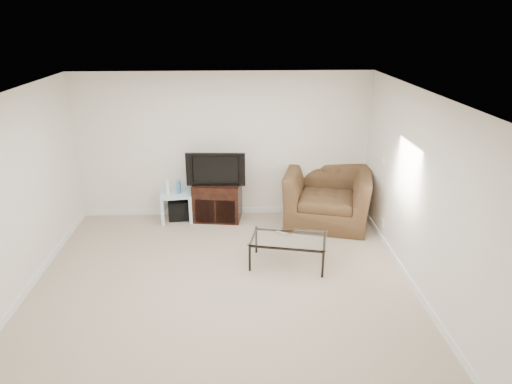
{
  "coord_description": "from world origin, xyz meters",
  "views": [
    {
      "loc": [
        0.21,
        -5.06,
        3.34
      ],
      "look_at": [
        0.5,
        1.2,
        0.9
      ],
      "focal_mm": 32.0,
      "sensor_mm": 36.0,
      "label": 1
    }
  ],
  "objects_px": {
    "tv_stand": "(218,201)",
    "side_table": "(176,206)",
    "subwoofer": "(178,209)",
    "coffee_table": "(288,251)",
    "television": "(216,168)",
    "recliner": "(328,188)"
  },
  "relations": [
    {
      "from": "television",
      "to": "recliner",
      "type": "bearing_deg",
      "value": -2.81
    },
    {
      "from": "television",
      "to": "side_table",
      "type": "height_order",
      "value": "television"
    },
    {
      "from": "recliner",
      "to": "coffee_table",
      "type": "relative_size",
      "value": 1.3
    },
    {
      "from": "subwoofer",
      "to": "recliner",
      "type": "distance_m",
      "value": 2.61
    },
    {
      "from": "tv_stand",
      "to": "television",
      "type": "distance_m",
      "value": 0.62
    },
    {
      "from": "recliner",
      "to": "coffee_table",
      "type": "bearing_deg",
      "value": -105.37
    },
    {
      "from": "tv_stand",
      "to": "side_table",
      "type": "distance_m",
      "value": 0.72
    },
    {
      "from": "tv_stand",
      "to": "television",
      "type": "xyz_separation_m",
      "value": [
        -0.0,
        -0.03,
        0.61
      ]
    },
    {
      "from": "side_table",
      "to": "subwoofer",
      "type": "xyz_separation_m",
      "value": [
        0.03,
        0.02,
        -0.07
      ]
    },
    {
      "from": "coffee_table",
      "to": "recliner",
      "type": "bearing_deg",
      "value": 59.86
    },
    {
      "from": "side_table",
      "to": "coffee_table",
      "type": "relative_size",
      "value": 0.48
    },
    {
      "from": "subwoofer",
      "to": "recliner",
      "type": "bearing_deg",
      "value": -5.69
    },
    {
      "from": "side_table",
      "to": "coffee_table",
      "type": "bearing_deg",
      "value": -43.02
    },
    {
      "from": "tv_stand",
      "to": "subwoofer",
      "type": "bearing_deg",
      "value": -174.39
    },
    {
      "from": "side_table",
      "to": "recliner",
      "type": "height_order",
      "value": "recliner"
    },
    {
      "from": "tv_stand",
      "to": "side_table",
      "type": "bearing_deg",
      "value": -172.35
    },
    {
      "from": "television",
      "to": "subwoofer",
      "type": "bearing_deg",
      "value": 178.42
    },
    {
      "from": "subwoofer",
      "to": "coffee_table",
      "type": "relative_size",
      "value": 0.31
    },
    {
      "from": "subwoofer",
      "to": "coffee_table",
      "type": "xyz_separation_m",
      "value": [
        1.73,
        -1.67,
        0.03
      ]
    },
    {
      "from": "coffee_table",
      "to": "side_table",
      "type": "bearing_deg",
      "value": 136.98
    },
    {
      "from": "subwoofer",
      "to": "recliner",
      "type": "height_order",
      "value": "recliner"
    },
    {
      "from": "coffee_table",
      "to": "subwoofer",
      "type": "bearing_deg",
      "value": 136.09
    }
  ]
}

